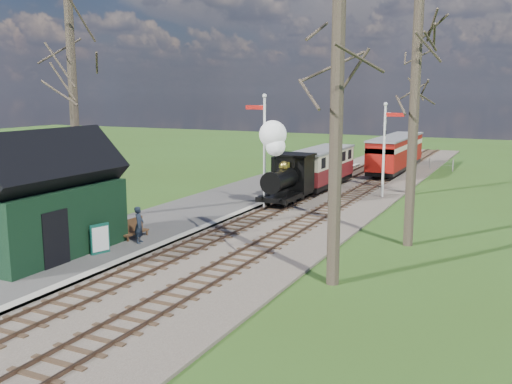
{
  "coord_description": "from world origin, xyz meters",
  "views": [
    {
      "loc": [
        12.16,
        -11.53,
        6.37
      ],
      "look_at": [
        0.46,
        12.59,
        1.6
      ],
      "focal_mm": 40.0,
      "sensor_mm": 36.0,
      "label": 1
    }
  ],
  "objects_px": {
    "sign_board": "(100,239)",
    "red_carriage_b": "(403,150)",
    "semaphore_near": "(263,143)",
    "semaphore_far": "(385,143)",
    "locomotive": "(285,168)",
    "coach": "(322,166)",
    "person": "(139,225)",
    "bench": "(133,229)",
    "station_shed": "(44,201)",
    "red_carriage_a": "(388,156)"
  },
  "relations": [
    {
      "from": "coach",
      "to": "red_carriage_b",
      "type": "relative_size",
      "value": 1.37
    },
    {
      "from": "coach",
      "to": "sign_board",
      "type": "relative_size",
      "value": 6.41
    },
    {
      "from": "station_shed",
      "to": "semaphore_near",
      "type": "height_order",
      "value": "semaphore_near"
    },
    {
      "from": "bench",
      "to": "person",
      "type": "bearing_deg",
      "value": -35.86
    },
    {
      "from": "red_carriage_b",
      "to": "station_shed",
      "type": "bearing_deg",
      "value": -102.15
    },
    {
      "from": "sign_board",
      "to": "semaphore_near",
      "type": "bearing_deg",
      "value": 81.33
    },
    {
      "from": "coach",
      "to": "semaphore_near",
      "type": "bearing_deg",
      "value": -96.01
    },
    {
      "from": "station_shed",
      "to": "semaphore_far",
      "type": "xyz_separation_m",
      "value": [
        8.67,
        18.0,
        1.08
      ]
    },
    {
      "from": "station_shed",
      "to": "coach",
      "type": "height_order",
      "value": "station_shed"
    },
    {
      "from": "sign_board",
      "to": "bench",
      "type": "height_order",
      "value": "sign_board"
    },
    {
      "from": "semaphore_far",
      "to": "person",
      "type": "bearing_deg",
      "value": -113.04
    },
    {
      "from": "red_carriage_b",
      "to": "sign_board",
      "type": "relative_size",
      "value": 4.69
    },
    {
      "from": "semaphore_near",
      "to": "locomotive",
      "type": "xyz_separation_m",
      "value": [
        0.76,
        1.24,
        -1.48
      ]
    },
    {
      "from": "station_shed",
      "to": "person",
      "type": "bearing_deg",
      "value": 51.91
    },
    {
      "from": "station_shed",
      "to": "locomotive",
      "type": "bearing_deg",
      "value": 72.07
    },
    {
      "from": "sign_board",
      "to": "semaphore_far",
      "type": "bearing_deg",
      "value": 68.22
    },
    {
      "from": "red_carriage_a",
      "to": "person",
      "type": "distance_m",
      "value": 24.17
    },
    {
      "from": "red_carriage_a",
      "to": "person",
      "type": "bearing_deg",
      "value": -101.16
    },
    {
      "from": "semaphore_near",
      "to": "red_carriage_a",
      "type": "xyz_separation_m",
      "value": [
        3.37,
        14.54,
        -2.04
      ]
    },
    {
      "from": "semaphore_far",
      "to": "red_carriage_a",
      "type": "relative_size",
      "value": 1.05
    },
    {
      "from": "semaphore_near",
      "to": "coach",
      "type": "relative_size",
      "value": 0.84
    },
    {
      "from": "semaphore_far",
      "to": "sign_board",
      "type": "height_order",
      "value": "semaphore_far"
    },
    {
      "from": "semaphore_near",
      "to": "semaphore_far",
      "type": "relative_size",
      "value": 1.09
    },
    {
      "from": "semaphore_far",
      "to": "person",
      "type": "height_order",
      "value": "semaphore_far"
    },
    {
      "from": "person",
      "to": "semaphore_far",
      "type": "bearing_deg",
      "value": -43.39
    },
    {
      "from": "red_carriage_b",
      "to": "person",
      "type": "relative_size",
      "value": 3.58
    },
    {
      "from": "coach",
      "to": "sign_board",
      "type": "height_order",
      "value": "coach"
    },
    {
      "from": "coach",
      "to": "red_carriage_a",
      "type": "xyz_separation_m",
      "value": [
        2.6,
        7.23,
        0.02
      ]
    },
    {
      "from": "locomotive",
      "to": "sign_board",
      "type": "distance_m",
      "value": 12.66
    },
    {
      "from": "semaphore_near",
      "to": "sign_board",
      "type": "distance_m",
      "value": 11.59
    },
    {
      "from": "red_carriage_b",
      "to": "locomotive",
      "type": "bearing_deg",
      "value": -97.91
    },
    {
      "from": "locomotive",
      "to": "coach",
      "type": "distance_m",
      "value": 6.09
    },
    {
      "from": "coach",
      "to": "person",
      "type": "bearing_deg",
      "value": -97.19
    },
    {
      "from": "semaphore_far",
      "to": "red_carriage_b",
      "type": "xyz_separation_m",
      "value": [
        -1.77,
        14.04,
        -1.77
      ]
    },
    {
      "from": "semaphore_near",
      "to": "bench",
      "type": "height_order",
      "value": "semaphore_near"
    },
    {
      "from": "station_shed",
      "to": "coach",
      "type": "xyz_separation_m",
      "value": [
        4.3,
        19.31,
        -0.7
      ]
    },
    {
      "from": "sign_board",
      "to": "locomotive",
      "type": "bearing_deg",
      "value": 78.78
    },
    {
      "from": "locomotive",
      "to": "sign_board",
      "type": "height_order",
      "value": "locomotive"
    },
    {
      "from": "station_shed",
      "to": "locomotive",
      "type": "distance_m",
      "value": 13.92
    },
    {
      "from": "semaphore_far",
      "to": "coach",
      "type": "distance_m",
      "value": 4.9
    },
    {
      "from": "bench",
      "to": "person",
      "type": "height_order",
      "value": "person"
    },
    {
      "from": "sign_board",
      "to": "bench",
      "type": "bearing_deg",
      "value": 99.03
    },
    {
      "from": "semaphore_near",
      "to": "locomotive",
      "type": "height_order",
      "value": "semaphore_near"
    },
    {
      "from": "coach",
      "to": "station_shed",
      "type": "bearing_deg",
      "value": -102.55
    },
    {
      "from": "sign_board",
      "to": "red_carriage_b",
      "type": "bearing_deg",
      "value": 80.77
    },
    {
      "from": "red_carriage_a",
      "to": "coach",
      "type": "bearing_deg",
      "value": -109.77
    },
    {
      "from": "person",
      "to": "red_carriage_a",
      "type": "bearing_deg",
      "value": -31.51
    },
    {
      "from": "red_carriage_b",
      "to": "sign_board",
      "type": "distance_m",
      "value": 31.56
    },
    {
      "from": "station_shed",
      "to": "sign_board",
      "type": "xyz_separation_m",
      "value": [
        1.84,
        0.9,
        -1.49
      ]
    },
    {
      "from": "semaphore_far",
      "to": "locomotive",
      "type": "relative_size",
      "value": 1.23
    }
  ]
}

